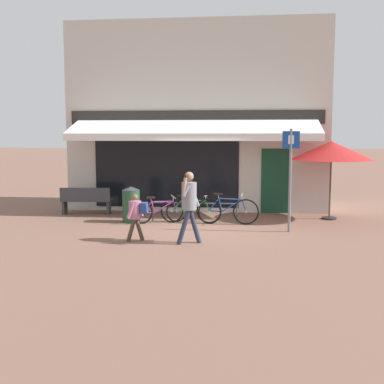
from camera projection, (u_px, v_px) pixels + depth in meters
The scene contains 12 objects.
ground_plane at pixel (195, 228), 13.11m from camera, with size 160.00×160.00×0.00m, color brown.
shop_front at pixel (199, 118), 17.10m from camera, with size 8.71×4.47×6.27m.
bike_rack_rail at pixel (194, 206), 14.09m from camera, with size 2.58×0.04×0.57m.
bicycle_purple at pixel (159, 211), 13.88m from camera, with size 1.58×0.75×0.79m.
bicycle_green at pixel (190, 210), 13.89m from camera, with size 1.79×0.52×0.83m.
bicycle_blue at pixel (227, 210), 13.72m from camera, with size 1.80×0.52×0.88m.
pedestrian_adult at pixel (189, 200), 11.16m from camera, with size 0.58×0.59×1.70m.
pedestrian_child at pixel (136, 212), 11.51m from camera, with size 0.50×0.49×1.14m.
litter_bin at pixel (131, 204), 14.01m from camera, with size 0.52×0.52×1.05m.
parking_sign at pixel (290, 170), 12.46m from camera, with size 0.44×0.07×2.69m.
cafe_parasol at pixel (331, 151), 14.32m from camera, with size 2.47×2.47×2.35m.
park_bench at pixel (86, 200), 15.41m from camera, with size 1.63×0.55×0.87m.
Camera 1 is at (1.30, -12.84, 2.53)m, focal length 45.00 mm.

